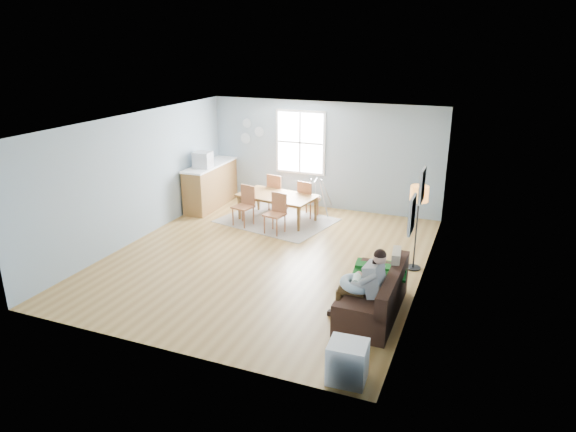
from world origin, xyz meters
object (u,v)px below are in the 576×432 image
at_px(counter, 211,185).
at_px(chair_ne, 307,197).
at_px(sofa, 376,298).
at_px(storage_cube, 347,362).
at_px(monitor, 203,160).
at_px(baby_swing, 315,197).
at_px(floor_lamp, 419,201).
at_px(father, 365,282).
at_px(chair_sw, 245,203).
at_px(chair_nw, 276,190).
at_px(dining_table, 277,208).
at_px(chair_se, 277,211).
at_px(toddler, 375,272).

bearing_deg(counter, chair_ne, 1.56).
bearing_deg(counter, sofa, -36.85).
xyz_separation_m(storage_cube, chair_ne, (-2.64, 5.77, 0.25)).
relative_size(monitor, baby_swing, 0.48).
bearing_deg(floor_lamp, sofa, -98.68).
bearing_deg(storage_cube, floor_lamp, 86.03).
xyz_separation_m(father, chair_sw, (-3.63, 3.22, -0.12)).
relative_size(storage_cube, chair_nw, 0.56).
height_order(chair_sw, chair_nw, chair_nw).
height_order(storage_cube, chair_nw, chair_nw).
height_order(dining_table, chair_se, chair_se).
height_order(floor_lamp, chair_sw, floor_lamp).
relative_size(father, storage_cube, 2.27).
bearing_deg(floor_lamp, dining_table, 156.27).
relative_size(toddler, counter, 0.36).
relative_size(father, counter, 0.61).
relative_size(sofa, chair_ne, 2.04).
relative_size(chair_sw, chair_ne, 1.01).
xyz_separation_m(chair_sw, counter, (-1.45, 0.95, 0.04)).
bearing_deg(chair_nw, baby_swing, 18.61).
height_order(chair_se, baby_swing, chair_se).
height_order(sofa, chair_sw, chair_sw).
xyz_separation_m(chair_se, baby_swing, (0.32, 1.72, -0.14)).
bearing_deg(chair_se, father, -47.66).
bearing_deg(chair_ne, baby_swing, 84.52).
distance_m(chair_nw, chair_ne, 0.90).
height_order(toddler, counter, counter).
height_order(father, monitor, monitor).
bearing_deg(chair_sw, sofa, -38.24).
relative_size(floor_lamp, dining_table, 0.90).
xyz_separation_m(chair_nw, baby_swing, (0.93, 0.31, -0.18)).
relative_size(floor_lamp, monitor, 3.66).
distance_m(father, dining_table, 4.83).
height_order(toddler, chair_nw, chair_nw).
bearing_deg(sofa, dining_table, 132.52).
xyz_separation_m(toddler, counter, (-5.13, 3.72, -0.07)).
bearing_deg(toddler, monitor, 146.78).
bearing_deg(counter, toddler, -35.96).
bearing_deg(counter, chair_sw, -33.02).
relative_size(sofa, baby_swing, 2.00).
height_order(chair_se, counter, counter).
height_order(chair_nw, counter, counter).
distance_m(toddler, chair_ne, 4.56).
bearing_deg(chair_se, sofa, -43.83).
distance_m(sofa, toddler, 0.41).
distance_m(dining_table, chair_ne, 0.79).
bearing_deg(chair_ne, father, -59.65).
relative_size(chair_sw, baby_swing, 1.00).
bearing_deg(monitor, dining_table, -1.65).
bearing_deg(counter, father, -39.32).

